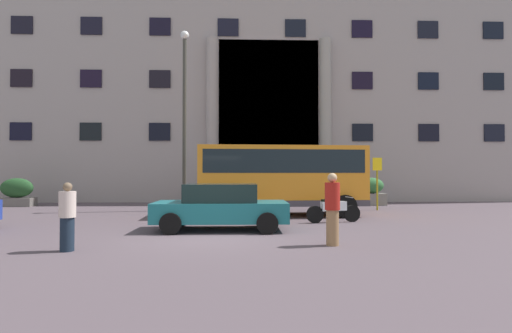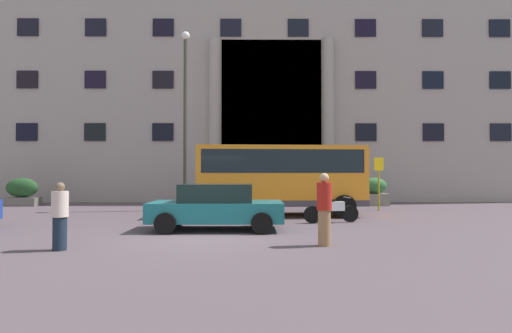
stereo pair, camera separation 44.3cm
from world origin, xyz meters
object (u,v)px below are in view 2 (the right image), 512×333
Objects in this scene: pedestrian_man_crossing at (324,209)px; pedestrian_child_trailing at (60,216)px; orange_minibus at (280,175)px; scooter_by_planter at (330,210)px; white_taxi_kerbside at (217,206)px; bus_stop_sign at (379,178)px; lamppost_plaza_centre at (185,107)px; hedge_planter_far_west at (22,192)px; hedge_planter_entrance_right at (280,192)px; hedge_planter_east at (374,192)px.

pedestrian_man_crossing reaches higher than pedestrian_child_trailing.
orange_minibus is 3.42× the size of scooter_by_planter.
scooter_by_planter is at bearing -60.33° from orange_minibus.
bus_stop_sign is at bearing 42.22° from white_taxi_kerbside.
bus_stop_sign reaches higher than scooter_by_planter.
white_taxi_kerbside is 3.91m from pedestrian_man_crossing.
pedestrian_child_trailing is 10.51m from lamppost_plaza_centre.
orange_minibus is at bearing 99.80° from pedestrian_child_trailing.
bus_stop_sign is 1.40× the size of hedge_planter_far_west.
pedestrian_man_crossing is at bearing -88.52° from hedge_planter_entrance_right.
white_taxi_kerbside is at bearing -137.91° from bus_stop_sign.
hedge_planter_east is 12.01m from white_taxi_kerbside.
lamppost_plaza_centre is at bearing -152.73° from hedge_planter_entrance_right.
orange_minibus is at bearing -93.82° from hedge_planter_entrance_right.
hedge_planter_east is 10.94m from lamppost_plaza_centre.
lamppost_plaza_centre is at bearing -16.04° from hedge_planter_far_west.
lamppost_plaza_centre is (-4.60, -2.37, 4.11)m from hedge_planter_entrance_right.
hedge_planter_far_west is (-18.86, -0.23, -0.00)m from hedge_planter_east.
hedge_planter_east is at bearing 77.17° from bus_stop_sign.
bus_stop_sign is at bearing -0.63° from lamppost_plaza_centre.
hedge_planter_far_west is at bearing 169.40° from pedestrian_child_trailing.
pedestrian_child_trailing is (-6.04, -0.51, -0.12)m from pedestrian_man_crossing.
scooter_by_planter is (-3.16, -4.60, -1.08)m from bus_stop_sign.
lamppost_plaza_centre is at bearing 129.44° from pedestrian_child_trailing.
pedestrian_man_crossing is at bearing -61.72° from lamppost_plaza_centre.
orange_minibus is 3.17m from scooter_by_planter.
hedge_planter_far_west is 10.37m from lamppost_plaza_centre.
hedge_planter_entrance_right is 6.61m from lamppost_plaza_centre.
hedge_planter_far_west is at bearing 163.96° from lamppost_plaza_centre.
pedestrian_child_trailing is at bearing -115.63° from hedge_planter_entrance_right.
hedge_planter_far_west is at bearing 156.65° from orange_minibus.
lamppost_plaza_centre is at bearing 148.95° from orange_minibus.
orange_minibus is at bearing -155.70° from bus_stop_sign.
hedge_planter_entrance_right is at bearing 74.06° from white_taxi_kerbside.
white_taxi_kerbside is 4.18m from scooter_by_planter.
bus_stop_sign is 1.42× the size of pedestrian_man_crossing.
hedge_planter_far_west is 14.62m from pedestrian_child_trailing.
white_taxi_kerbside is at bearing -129.55° from hedge_planter_east.
hedge_planter_east is at bearing 5.47° from hedge_planter_entrance_right.
scooter_by_planter is at bearing 24.13° from white_taxi_kerbside.
orange_minibus is at bearing -114.33° from pedestrian_man_crossing.
scooter_by_planter is at bearing -116.89° from hedge_planter_east.
scooter_by_planter is 1.31× the size of pedestrian_child_trailing.
lamppost_plaza_centre is (-9.05, 0.10, 3.31)m from bus_stop_sign.
hedge_planter_entrance_right is at bearing -117.90° from pedestrian_man_crossing.
pedestrian_man_crossing is at bearing 51.08° from pedestrian_child_trailing.
hedge_planter_east is at bearing 16.40° from lamppost_plaza_centre.
lamppost_plaza_centre reaches higher than bus_stop_sign.
orange_minibus is 0.81× the size of lamppost_plaza_centre.
hedge_planter_entrance_right is 13.29m from pedestrian_child_trailing.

